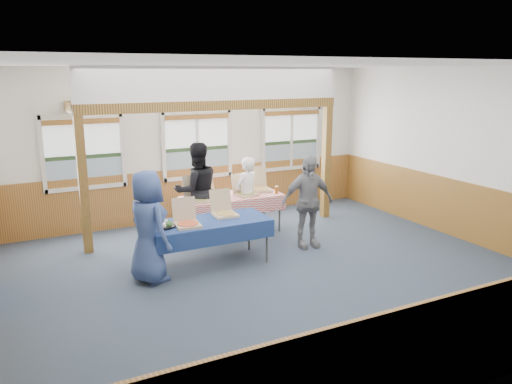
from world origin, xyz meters
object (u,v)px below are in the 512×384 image
table_right (232,198)px  person_grey (307,202)px  woman_white (247,195)px  man_blue (148,227)px  table_left (208,224)px  woman_black (197,190)px

table_right → person_grey: (0.89, -1.32, 0.14)m
woman_white → person_grey: bearing=96.4°
man_blue → person_grey: size_ratio=1.02×
woman_white → man_blue: size_ratio=0.88×
table_left → person_grey: size_ratio=1.25×
table_left → woman_black: bearing=88.0°
table_left → man_blue: man_blue is taller
table_left → person_grey: person_grey is taller
table_left → table_right: (1.02, 1.36, -0.00)m
woman_black → man_blue: 2.14m
person_grey → table_right: bearing=130.0°
table_left → man_blue: 1.06m
woman_white → man_blue: (-2.32, -1.45, 0.10)m
man_blue → table_left: bearing=-96.8°
table_left → woman_white: bearing=55.4°
table_left → woman_white: (1.29, 1.26, 0.05)m
woman_black → man_blue: size_ratio=1.07×
table_left → man_blue: bearing=-158.0°
table_right → man_blue: size_ratio=1.14×
table_left → person_grey: bearing=12.4°
woman_white → woman_black: size_ratio=0.83×
woman_black → person_grey: bearing=140.1°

